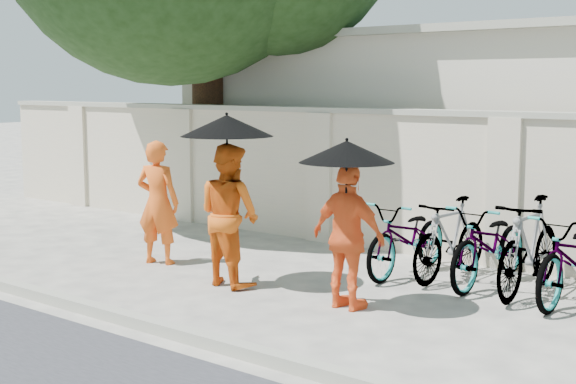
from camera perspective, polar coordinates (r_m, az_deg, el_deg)
The scene contains 13 objects.
ground at distance 9.62m, azimuth -3.77°, elevation -6.98°, with size 80.00×80.00×0.00m, color beige.
kerb at distance 8.48m, azimuth -11.63°, elevation -8.73°, with size 40.00×0.16×0.12m, color #999A89.
compound_wall at distance 11.46m, azimuth 10.81°, elevation 0.36°, with size 20.00×0.30×2.00m, color beige.
monk_left at distance 11.00m, azimuth -9.24°, elevation -0.73°, with size 0.61×0.40×1.69m, color orange.
monk_center at distance 9.72m, azimuth -4.21°, elevation -1.61°, with size 0.84×0.66×1.73m, color #DC5911.
parasol_center at distance 9.51m, azimuth -4.38°, elevation 4.72°, with size 1.11×1.11×1.09m.
monk_right at distance 8.68m, azimuth 4.32°, elevation -3.20°, with size 0.93×0.39×1.59m, color orange.
parasol_right at distance 8.48m, azimuth 4.19°, elevation 2.88°, with size 1.02×1.02×0.94m.
bike_0 at distance 10.39m, azimuth 8.54°, elevation -3.22°, with size 0.64×1.84×0.97m, color #A3A3A3.
bike_1 at distance 10.24m, azimuth 11.46°, elevation -3.28°, with size 0.48×1.71×1.02m, color #A3A3A3.
bike_2 at distance 10.03m, azimuth 14.18°, elevation -3.63°, with size 0.67×1.93×1.01m, color #A3A3A3.
bike_3 at distance 9.72m, azimuth 16.78°, elevation -3.72°, with size 0.53×1.89×1.14m, color #A3A3A3.
bike_4 at distance 9.53m, azimuth 19.69°, elevation -4.42°, with size 0.68×1.94×1.02m, color #A3A3A3.
Camera 1 is at (6.29, -6.87, 2.43)m, focal length 50.00 mm.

